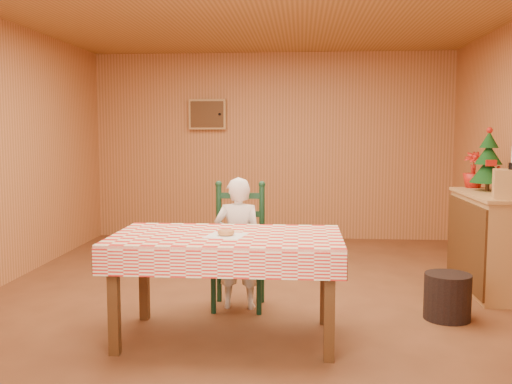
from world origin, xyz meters
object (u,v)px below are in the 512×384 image
ladder_chair (239,249)px  seated_child (238,243)px  dining_table (227,246)px  christmas_tree (488,162)px  storage_bin (447,297)px  crate (512,184)px  shelf_unit (493,242)px

ladder_chair → seated_child: seated_child is taller
dining_table → christmas_tree: christmas_tree is taller
storage_bin → crate: bearing=37.6°
seated_child → crate: size_ratio=3.75×
dining_table → shelf_unit: shelf_unit is taller
dining_table → storage_bin: (1.71, 0.57, -0.50)m
crate → seated_child: bearing=-172.1°
ladder_chair → shelf_unit: bearing=16.0°
shelf_unit → christmas_tree: (0.01, 0.25, 0.74)m
seated_child → christmas_tree: 2.63m
dining_table → seated_child: bearing=90.0°
ladder_chair → shelf_unit: (2.34, 0.67, -0.04)m
seated_child → storage_bin: 1.76m
shelf_unit → christmas_tree: size_ratio=2.00×
crate → christmas_tree: 0.67m
dining_table → crate: (2.35, 1.06, 0.37)m
shelf_unit → crate: size_ratio=4.13×
dining_table → ladder_chair: size_ratio=1.53×
seated_child → storage_bin: seated_child is taller
seated_child → storage_bin: bearing=174.5°
shelf_unit → christmas_tree: christmas_tree is taller
shelf_unit → ladder_chair: bearing=-164.0°
dining_table → seated_child: seated_child is taller
shelf_unit → crate: (0.01, -0.40, 0.59)m
dining_table → crate: 2.60m
seated_child → dining_table: bearing=90.0°
crate → storage_bin: bearing=-142.4°
shelf_unit → storage_bin: (-0.63, -0.89, -0.28)m
shelf_unit → crate: crate is taller
dining_table → storage_bin: dining_table is taller
dining_table → storage_bin: size_ratio=4.47×
crate → christmas_tree: christmas_tree is taller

